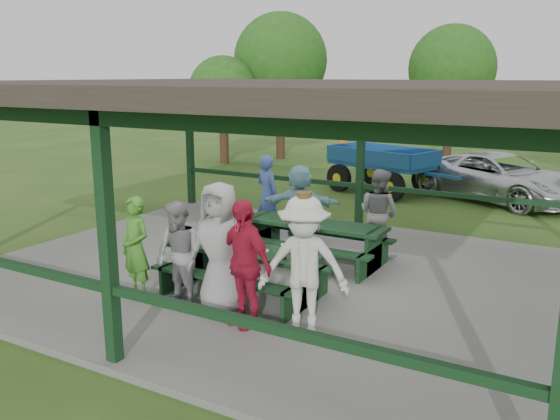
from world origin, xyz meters
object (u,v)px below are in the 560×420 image
Objects in this scene: contestant_grey_mid at (220,249)px; spectator_lblue at (300,206)px; contestant_red at (243,263)px; farm_trailer at (382,169)px; spectator_blue at (268,195)px; contestant_green at (136,248)px; pickup_truck at (500,177)px; contestant_grey_left at (179,255)px; picnic_table_far at (314,237)px; spectator_grey at (379,213)px; picnic_table_near at (244,265)px; contestant_white_fedora at (304,266)px.

spectator_lblue is (-0.59, 3.53, -0.13)m from contestant_grey_mid.
farm_trailer is (-1.83, 10.29, -0.25)m from contestant_red.
spectator_lblue is 1.16m from spectator_blue.
contestant_grey_mid is at bearing 18.26° from contestant_green.
contestant_red is (0.52, -0.18, -0.08)m from contestant_grey_mid.
contestant_grey_left is at bearing -167.52° from pickup_truck.
spectator_grey is at bearing 47.17° from picnic_table_far.
contestant_grey_mid is at bearing 89.98° from spectator_grey.
picnic_table_far is at bearing -61.70° from farm_trailer.
pickup_truck is at bearing -125.92° from spectator_lblue.
spectator_grey is 0.35× the size of pickup_truck.
contestant_grey_mid reaches higher than picnic_table_far.
picnic_table_near is 10.03m from pickup_truck.
contestant_red is (0.62, -0.94, 0.40)m from picnic_table_near.
spectator_blue reaches higher than pickup_truck.
contestant_grey_mid is 1.15× the size of spectator_grey.
spectator_lblue reaches higher than picnic_table_far.
contestant_green is at bearing 163.68° from contestant_white_fedora.
contestant_red is 3.91m from spectator_grey.
contestant_grey_mid is at bearing -164.29° from pickup_truck.
contestant_grey_left is at bearing -68.95° from farm_trailer.
spectator_grey is (0.98, 3.70, -0.12)m from contestant_grey_mid.
picnic_table_near is 0.91m from contestant_grey_mid.
contestant_grey_left is 0.38× the size of farm_trailer.
picnic_table_far is 1.59× the size of spectator_grey.
contestant_red reaches higher than spectator_blue.
contestant_green reaches higher than picnic_table_near.
contestant_grey_left is 11.01m from pickup_truck.
spectator_lblue is at bearing -173.69° from pickup_truck.
contestant_grey_left reaches higher than pickup_truck.
picnic_table_near is 1.08m from contestant_grey_left.
contestant_red reaches higher than picnic_table_near.
picnic_table_near is 1.33× the size of contestant_grey_mid.
contestant_green is 11.25m from pickup_truck.
spectator_blue is 2.63m from spectator_grey.
picnic_table_far is 7.49m from farm_trailer.
contestant_white_fedora reaches higher than spectator_blue.
spectator_lblue reaches higher than picnic_table_near.
contestant_grey_mid is 1.35m from contestant_white_fedora.
spectator_lblue is (-0.48, 2.77, 0.35)m from picnic_table_near.
contestant_grey_mid is (0.65, 0.12, 0.16)m from contestant_grey_left.
contestant_green is 4.55m from spectator_grey.
picnic_table_near is at bearing 132.84° from contestant_white_fedora.
contestant_white_fedora is 0.40× the size of pickup_truck.
contestant_red is 0.42× the size of farm_trailer.
contestant_grey_mid is (0.11, -0.76, 0.48)m from picnic_table_near.
pickup_truck is 3.31m from farm_trailer.
contestant_red is 0.85m from contestant_white_fedora.
farm_trailer is at bearing 100.97° from picnic_table_far.
contestant_green reaches higher than farm_trailer.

